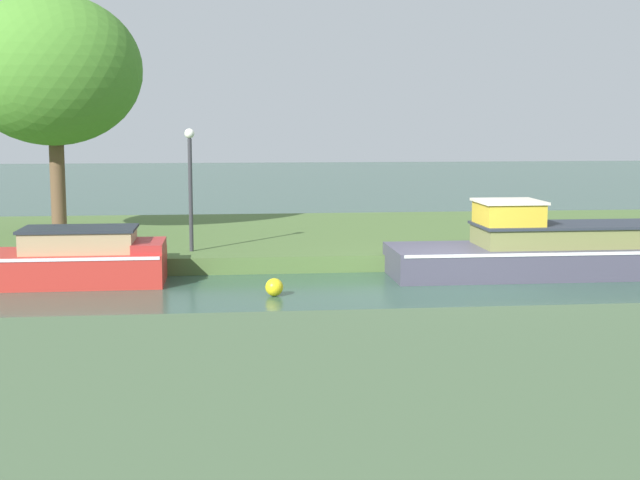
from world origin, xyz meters
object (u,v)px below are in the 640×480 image
slate_narrowboat (562,250)px  channel_buoy (274,287)px  mooring_post_near (585,237)px  lamp_post (190,175)px  willow_tree_left (52,70)px  red_barge (73,260)px

slate_narrowboat → channel_buoy: size_ratio=21.31×
mooring_post_near → channel_buoy: (-8.01, -3.27, -0.52)m
lamp_post → channel_buoy: 4.75m
slate_narrowboat → mooring_post_near: 1.83m
willow_tree_left → slate_narrowboat: bearing=-23.8°
mooring_post_near → slate_narrowboat: bearing=-129.2°
mooring_post_near → red_barge: bearing=-173.5°
red_barge → slate_narrowboat: 11.18m
slate_narrowboat → mooring_post_near: size_ratio=13.10×
lamp_post → mooring_post_near: 9.96m
red_barge → slate_narrowboat: bearing=-0.0°
red_barge → mooring_post_near: bearing=6.5°
lamp_post → channel_buoy: bearing=-64.9°
slate_narrowboat → lamp_post: 9.05m
slate_narrowboat → mooring_post_near: slate_narrowboat is taller
lamp_post → slate_narrowboat: bearing=-13.0°
slate_narrowboat → channel_buoy: 7.11m
willow_tree_left → lamp_post: 5.85m
red_barge → mooring_post_near: 12.42m
slate_narrowboat → lamp_post: (-8.66, 2.00, 1.70)m
lamp_post → willow_tree_left: bearing=137.5°
red_barge → channel_buoy: bearing=-23.2°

